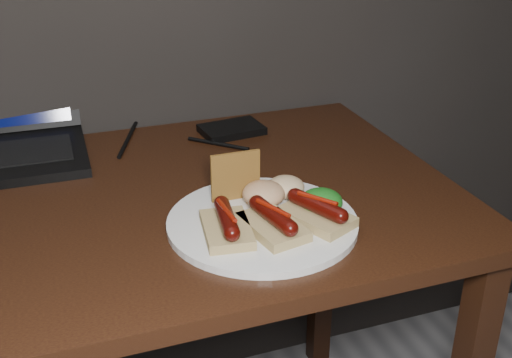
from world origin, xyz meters
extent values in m
cube|color=#361D0D|center=(0.00, 1.38, 0.73)|extent=(1.40, 0.70, 0.03)
cube|color=#361D0D|center=(0.65, 1.68, 0.36)|extent=(0.05, 0.05, 0.72)
cube|color=black|center=(0.39, 1.63, 0.76)|extent=(0.14, 0.10, 0.02)
cylinder|color=black|center=(0.17, 1.67, 0.75)|extent=(0.08, 0.21, 0.01)
cylinder|color=black|center=(0.34, 1.57, 0.75)|extent=(0.11, 0.10, 0.01)
cylinder|color=silver|center=(0.31, 1.23, 0.76)|extent=(0.36, 0.36, 0.01)
cube|color=tan|center=(0.25, 1.20, 0.77)|extent=(0.08, 0.12, 0.02)
cylinder|color=#460604|center=(0.25, 1.20, 0.79)|extent=(0.04, 0.10, 0.02)
sphere|color=#460604|center=(0.24, 1.16, 0.79)|extent=(0.03, 0.02, 0.02)
sphere|color=#460604|center=(0.25, 1.25, 0.79)|extent=(0.03, 0.02, 0.02)
cylinder|color=maroon|center=(0.25, 1.20, 0.80)|extent=(0.01, 0.07, 0.01)
cube|color=tan|center=(0.31, 1.19, 0.77)|extent=(0.09, 0.13, 0.02)
cylinder|color=#460604|center=(0.31, 1.19, 0.79)|extent=(0.04, 0.10, 0.02)
sphere|color=#460604|center=(0.32, 1.14, 0.79)|extent=(0.03, 0.02, 0.02)
sphere|color=#460604|center=(0.30, 1.23, 0.79)|extent=(0.03, 0.02, 0.02)
cylinder|color=maroon|center=(0.31, 1.19, 0.80)|extent=(0.03, 0.07, 0.01)
cube|color=tan|center=(0.39, 1.19, 0.77)|extent=(0.11, 0.13, 0.02)
cylinder|color=#460604|center=(0.39, 1.19, 0.79)|extent=(0.06, 0.10, 0.02)
sphere|color=#460604|center=(0.41, 1.15, 0.79)|extent=(0.03, 0.02, 0.02)
sphere|color=#460604|center=(0.37, 1.24, 0.79)|extent=(0.03, 0.02, 0.02)
cylinder|color=maroon|center=(0.39, 1.19, 0.80)|extent=(0.05, 0.06, 0.01)
cube|color=olive|center=(0.29, 1.31, 0.80)|extent=(0.08, 0.01, 0.08)
ellipsoid|color=#145410|center=(0.41, 1.22, 0.78)|extent=(0.07, 0.07, 0.04)
ellipsoid|color=#A02B10|center=(0.33, 1.28, 0.78)|extent=(0.07, 0.07, 0.04)
ellipsoid|color=beige|center=(0.38, 1.29, 0.78)|extent=(0.06, 0.06, 0.04)
camera|label=1|loc=(0.00, 0.39, 1.27)|focal=45.00mm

